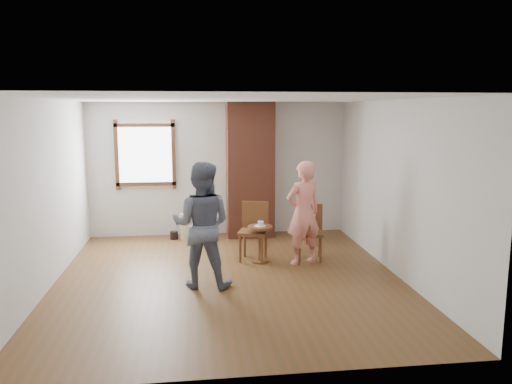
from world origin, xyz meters
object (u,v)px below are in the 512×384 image
at_px(man, 202,225).
at_px(dining_chair_left, 254,228).
at_px(dining_chair_right, 310,229).
at_px(stoneware_crock, 190,226).
at_px(side_table, 260,238).
at_px(person_pink, 303,213).

bearing_deg(man, dining_chair_left, -113.25).
relative_size(dining_chair_left, dining_chair_right, 1.05).
bearing_deg(stoneware_crock, side_table, -55.31).
bearing_deg(dining_chair_right, dining_chair_left, -174.95).
height_order(dining_chair_right, side_table, dining_chair_right).
relative_size(dining_chair_left, man, 0.54).
relative_size(stoneware_crock, side_table, 0.83).
bearing_deg(side_table, stoneware_crock, 124.69).
distance_m(stoneware_crock, side_table, 2.01).
distance_m(dining_chair_left, side_table, 0.24).
distance_m(dining_chair_right, side_table, 0.85).
height_order(stoneware_crock, man, man).
xyz_separation_m(stoneware_crock, dining_chair_right, (1.98, -1.55, 0.26)).
height_order(dining_chair_left, man, man).
bearing_deg(dining_chair_left, man, -109.24).
bearing_deg(side_table, man, -133.71).
bearing_deg(dining_chair_right, man, -137.88).
relative_size(stoneware_crock, man, 0.28).
relative_size(dining_chair_left, side_table, 1.58).
bearing_deg(person_pink, man, 7.82).
height_order(stoneware_crock, dining_chair_left, dining_chair_left).
distance_m(dining_chair_left, man, 1.51).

